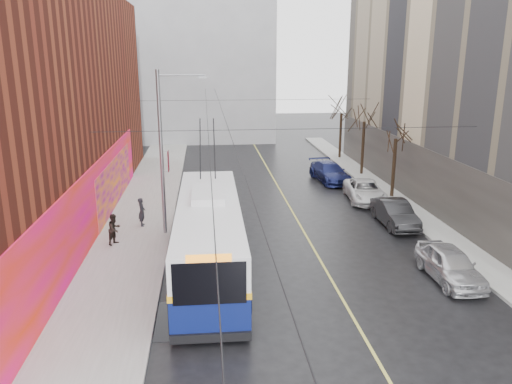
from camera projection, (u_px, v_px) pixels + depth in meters
ground at (315, 320)px, 18.86m from camera, size 140.00×140.00×0.00m
sidewalk_left at (139, 223)px, 29.57m from camera, size 4.00×60.00×0.15m
sidewalk_right at (415, 214)px, 31.24m from camera, size 2.00×60.00×0.15m
lane_line at (291, 209)px, 32.44m from camera, size 0.12×50.00×0.01m
building_far at (186, 62)px, 59.07m from camera, size 20.50×12.10×18.00m
streetlight_pole at (164, 149)px, 26.58m from camera, size 2.65×0.60×9.00m
catenary_wires at (227, 112)px, 31.14m from camera, size 18.00×60.00×0.22m
tree_near at (397, 127)px, 33.79m from camera, size 3.20×3.20×6.40m
tree_mid at (365, 112)px, 40.43m from camera, size 3.20×3.20×6.68m
tree_far at (342, 105)px, 47.18m from camera, size 3.20×3.20×6.57m
puddle at (186, 320)px, 18.89m from camera, size 2.26×2.97×0.01m
pigeons_flying at (224, 113)px, 26.06m from camera, size 4.58×2.31×1.60m
trolleybus at (209, 234)px, 22.89m from camera, size 3.19×13.29×6.27m
parked_car_a at (450, 264)px, 22.05m from camera, size 1.79×4.42×1.50m
parked_car_b at (395, 213)px, 29.21m from camera, size 1.58×4.52×1.49m
parked_car_c at (365, 191)px, 34.28m from camera, size 2.82×5.25×1.40m
parked_car_d at (330, 172)px, 39.54m from camera, size 2.72×5.41×1.51m
following_car at (210, 183)px, 36.54m from camera, size 2.05×4.16×1.36m
pedestrian_a at (142, 212)px, 28.72m from camera, size 0.44×0.63×1.65m
pedestrian_b at (114, 229)px, 25.88m from camera, size 0.95×1.00×1.64m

